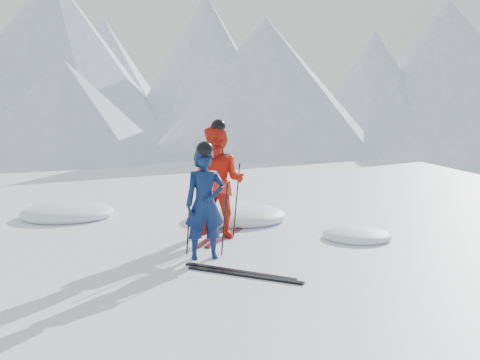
# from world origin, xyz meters

# --- Properties ---
(ground) EXTENTS (160.00, 160.00, 0.00)m
(ground) POSITION_xyz_m (0.00, 0.00, 0.00)
(ground) COLOR white
(ground) RESTS_ON ground
(mountain_range) EXTENTS (106.15, 62.94, 15.53)m
(mountain_range) POSITION_xyz_m (5.71, 35.31, 6.72)
(mountain_range) COLOR #B2BCD1
(mountain_range) RESTS_ON ground
(skier_blue) EXTENTS (0.72, 0.61, 1.68)m
(skier_blue) POSITION_xyz_m (-1.69, -0.53, 0.84)
(skier_blue) COLOR #0B1C46
(skier_blue) RESTS_ON ground
(skier_red) EXTENTS (1.08, 0.89, 2.02)m
(skier_red) POSITION_xyz_m (-1.79, 0.89, 1.01)
(skier_red) COLOR red
(skier_red) RESTS_ON ground
(pole_blue_left) EXTENTS (0.11, 0.08, 1.12)m
(pole_blue_left) POSITION_xyz_m (-1.99, -0.38, 0.56)
(pole_blue_left) COLOR black
(pole_blue_left) RESTS_ON ground
(pole_blue_right) EXTENTS (0.11, 0.07, 1.12)m
(pole_blue_right) POSITION_xyz_m (-1.44, -0.28, 0.56)
(pole_blue_right) COLOR black
(pole_blue_right) RESTS_ON ground
(pole_red_left) EXTENTS (0.13, 0.10, 1.34)m
(pole_red_left) POSITION_xyz_m (-2.09, 1.14, 0.67)
(pole_red_left) COLOR black
(pole_red_left) RESTS_ON ground
(pole_red_right) EXTENTS (0.13, 0.09, 1.34)m
(pole_red_right) POSITION_xyz_m (-1.49, 1.04, 0.67)
(pole_red_right) COLOR black
(pole_red_right) RESTS_ON ground
(ski_worn_left) EXTENTS (0.26, 1.70, 0.03)m
(ski_worn_left) POSITION_xyz_m (-1.91, 0.89, 0.01)
(ski_worn_left) COLOR black
(ski_worn_left) RESTS_ON ground
(ski_worn_right) EXTENTS (0.38, 1.69, 0.03)m
(ski_worn_right) POSITION_xyz_m (-1.67, 0.89, 0.01)
(ski_worn_right) COLOR black
(ski_worn_right) RESTS_ON ground
(ski_loose_a) EXTENTS (1.65, 0.61, 0.03)m
(ski_loose_a) POSITION_xyz_m (-1.06, -1.19, 0.01)
(ski_loose_a) COLOR black
(ski_loose_a) RESTS_ON ground
(ski_loose_b) EXTENTS (1.66, 0.55, 0.03)m
(ski_loose_b) POSITION_xyz_m (-0.96, -1.34, 0.01)
(ski_loose_b) COLOR black
(ski_loose_b) RESTS_ON ground
(snow_lumps) EXTENTS (7.77, 3.02, 0.46)m
(snow_lumps) POSITION_xyz_m (-3.08, 2.35, 0.00)
(snow_lumps) COLOR white
(snow_lumps) RESTS_ON ground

